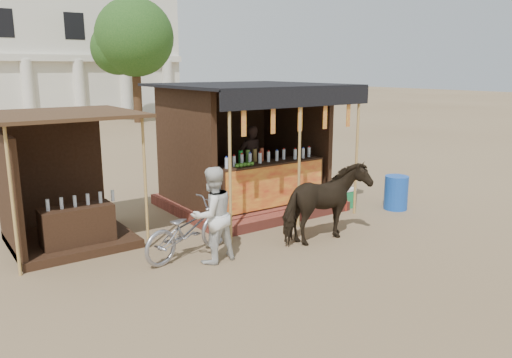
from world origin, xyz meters
name	(u,v)px	position (x,y,z in m)	size (l,w,h in m)	color
ground	(312,261)	(0.00, 0.00, 0.00)	(120.00, 120.00, 0.00)	#846B4C
main_stall	(248,163)	(1.01, 3.36, 1.02)	(3.60, 3.61, 2.78)	#963E31
secondary_stall	(57,199)	(-3.17, 3.24, 0.85)	(2.40, 2.40, 2.38)	#321E12
cow	(326,204)	(0.84, 0.59, 0.72)	(0.77, 1.70, 1.44)	black
motorbike	(188,229)	(-1.55, 1.39, 0.48)	(0.63, 1.81, 0.95)	#929199
bystander	(212,215)	(-1.33, 0.94, 0.79)	(0.77, 0.60, 1.59)	silver
blue_barrel	(396,193)	(3.62, 1.27, 0.38)	(0.52, 0.52, 0.76)	#1748AD
red_crate	(336,203)	(2.50, 2.00, 0.15)	(0.37, 0.37, 0.30)	maroon
cooler	(339,198)	(2.66, 2.07, 0.23)	(0.65, 0.46, 0.46)	#1C8041
tree	(130,40)	(5.81, 22.14, 4.63)	(4.50, 4.40, 7.00)	#382314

